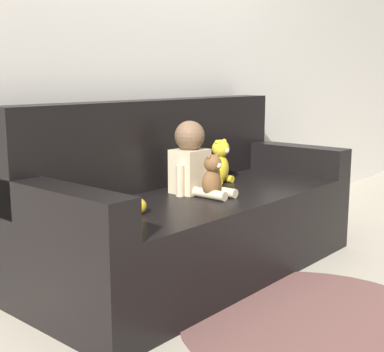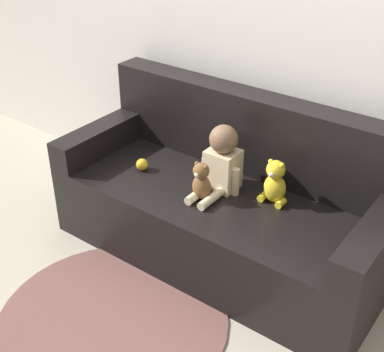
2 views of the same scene
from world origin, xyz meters
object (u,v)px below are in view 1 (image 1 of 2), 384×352
object	(u,v)px
teddy_bear_brown	(212,176)
toy_ball	(139,206)
couch	(191,213)
person_baby	(192,161)
plush_toy_side	(220,163)

from	to	relation	value
teddy_bear_brown	toy_ball	size ratio (longest dim) A/B	3.12
couch	person_baby	size ratio (longest dim) A/B	5.02
person_baby	teddy_bear_brown	distance (m)	0.17
couch	plush_toy_side	world-z (taller)	couch
plush_toy_side	toy_ball	size ratio (longest dim) A/B	3.53
teddy_bear_brown	couch	bearing A→B (deg)	75.92
person_baby	couch	bearing A→B (deg)	49.49
toy_ball	person_baby	bearing A→B (deg)	12.81
teddy_bear_brown	toy_ball	distance (m)	0.48
couch	toy_ball	distance (m)	0.56
person_baby	teddy_bear_brown	xyz separation A→B (m)	(-0.02, -0.16, -0.06)
person_baby	teddy_bear_brown	bearing A→B (deg)	-98.53
person_baby	plush_toy_side	distance (m)	0.32
person_baby	toy_ball	world-z (taller)	person_baby
person_baby	toy_ball	xyz separation A→B (m)	(-0.50, -0.11, -0.14)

